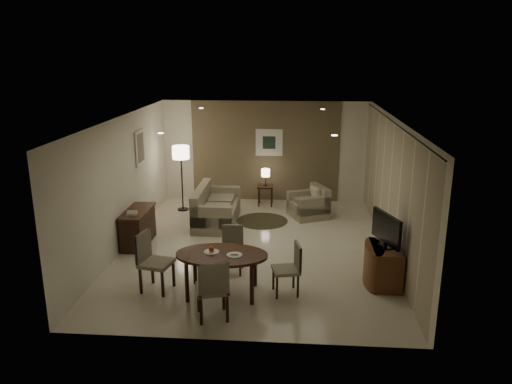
# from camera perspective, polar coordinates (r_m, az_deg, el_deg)

# --- Properties ---
(room_shell) EXTENTS (5.50, 7.00, 2.70)m
(room_shell) POSITION_cam_1_polar(r_m,az_deg,el_deg) (10.47, 0.08, 1.35)
(room_shell) COLOR beige
(room_shell) RESTS_ON ground
(taupe_accent) EXTENTS (3.96, 0.03, 2.70)m
(taupe_accent) POSITION_cam_1_polar(r_m,az_deg,el_deg) (13.47, 1.08, 4.66)
(taupe_accent) COLOR brown
(taupe_accent) RESTS_ON wall_back
(curtain_wall) EXTENTS (0.08, 6.70, 2.58)m
(curtain_wall) POSITION_cam_1_polar(r_m,az_deg,el_deg) (10.25, 15.03, 0.29)
(curtain_wall) COLOR #BCA992
(curtain_wall) RESTS_ON wall_right
(curtain_rod) EXTENTS (0.03, 6.80, 0.03)m
(curtain_rod) POSITION_cam_1_polar(r_m,az_deg,el_deg) (9.98, 15.57, 7.60)
(curtain_rod) COLOR black
(curtain_rod) RESTS_ON wall_right
(art_back_frame) EXTENTS (0.72, 0.03, 0.72)m
(art_back_frame) POSITION_cam_1_polar(r_m,az_deg,el_deg) (13.40, 1.51, 5.68)
(art_back_frame) COLOR silver
(art_back_frame) RESTS_ON wall_back
(art_back_canvas) EXTENTS (0.34, 0.01, 0.34)m
(art_back_canvas) POSITION_cam_1_polar(r_m,az_deg,el_deg) (13.38, 1.50, 5.66)
(art_back_canvas) COLOR #1B3025
(art_back_canvas) RESTS_ON wall_back
(art_left_frame) EXTENTS (0.03, 0.60, 0.80)m
(art_left_frame) POSITION_cam_1_polar(r_m,az_deg,el_deg) (11.65, -13.13, 4.95)
(art_left_frame) COLOR silver
(art_left_frame) RESTS_ON wall_left
(art_left_canvas) EXTENTS (0.01, 0.46, 0.64)m
(art_left_canvas) POSITION_cam_1_polar(r_m,az_deg,el_deg) (11.64, -13.06, 4.95)
(art_left_canvas) COLOR gray
(art_left_canvas) RESTS_ON wall_left
(downlight_nl) EXTENTS (0.10, 0.10, 0.01)m
(downlight_nl) POSITION_cam_1_polar(r_m,az_deg,el_deg) (8.30, -10.84, 6.62)
(downlight_nl) COLOR white
(downlight_nl) RESTS_ON ceiling
(downlight_nr) EXTENTS (0.10, 0.10, 0.01)m
(downlight_nr) POSITION_cam_1_polar(r_m,az_deg,el_deg) (8.04, 8.95, 6.41)
(downlight_nr) COLOR white
(downlight_nr) RESTS_ON ceiling
(downlight_fl) EXTENTS (0.10, 0.10, 0.01)m
(downlight_fl) POSITION_cam_1_polar(r_m,az_deg,el_deg) (11.78, -6.29, 9.50)
(downlight_fl) COLOR white
(downlight_fl) RESTS_ON ceiling
(downlight_fr) EXTENTS (0.10, 0.10, 0.01)m
(downlight_fr) POSITION_cam_1_polar(r_m,az_deg,el_deg) (11.59, 7.63, 9.36)
(downlight_fr) COLOR white
(downlight_fr) RESTS_ON ceiling
(console_desk) EXTENTS (0.48, 1.20, 0.75)m
(console_desk) POSITION_cam_1_polar(r_m,az_deg,el_deg) (10.86, -13.34, -3.95)
(console_desk) COLOR #402614
(console_desk) RESTS_ON floor
(telephone) EXTENTS (0.20, 0.14, 0.09)m
(telephone) POSITION_cam_1_polar(r_m,az_deg,el_deg) (10.45, -13.97, -2.31)
(telephone) COLOR white
(telephone) RESTS_ON console_desk
(tv_cabinet) EXTENTS (0.48, 0.90, 0.70)m
(tv_cabinet) POSITION_cam_1_polar(r_m,az_deg,el_deg) (9.12, 14.50, -8.11)
(tv_cabinet) COLOR brown
(tv_cabinet) RESTS_ON floor
(flat_tv) EXTENTS (0.36, 0.85, 0.60)m
(flat_tv) POSITION_cam_1_polar(r_m,az_deg,el_deg) (8.87, 14.67, -4.15)
(flat_tv) COLOR black
(flat_tv) RESTS_ON tv_cabinet
(dining_table) EXTENTS (1.54, 0.96, 0.72)m
(dining_table) POSITION_cam_1_polar(r_m,az_deg,el_deg) (8.52, -3.89, -9.31)
(dining_table) COLOR #402614
(dining_table) RESTS_ON floor
(chair_near) EXTENTS (0.59, 0.59, 0.99)m
(chair_near) POSITION_cam_1_polar(r_m,az_deg,el_deg) (7.77, -5.01, -10.85)
(chair_near) COLOR gray
(chair_near) RESTS_ON floor
(chair_far) EXTENTS (0.42, 0.42, 0.86)m
(chair_far) POSITION_cam_1_polar(r_m,az_deg,el_deg) (9.26, -2.79, -6.68)
(chair_far) COLOR gray
(chair_far) RESTS_ON floor
(chair_left) EXTENTS (0.59, 0.59, 1.03)m
(chair_left) POSITION_cam_1_polar(r_m,az_deg,el_deg) (8.72, -11.30, -7.88)
(chair_left) COLOR gray
(chair_left) RESTS_ON floor
(chair_right) EXTENTS (0.51, 0.51, 0.88)m
(chair_right) POSITION_cam_1_polar(r_m,az_deg,el_deg) (8.48, 3.41, -8.81)
(chair_right) COLOR gray
(chair_right) RESTS_ON floor
(plate_a) EXTENTS (0.26, 0.26, 0.02)m
(plate_a) POSITION_cam_1_polar(r_m,az_deg,el_deg) (8.44, -5.11, -6.84)
(plate_a) COLOR white
(plate_a) RESTS_ON dining_table
(plate_b) EXTENTS (0.26, 0.26, 0.02)m
(plate_b) POSITION_cam_1_polar(r_m,az_deg,el_deg) (8.29, -2.47, -7.21)
(plate_b) COLOR white
(plate_b) RESTS_ON dining_table
(fruit_apple) EXTENTS (0.09, 0.09, 0.09)m
(fruit_apple) POSITION_cam_1_polar(r_m,az_deg,el_deg) (8.42, -5.12, -6.51)
(fruit_apple) COLOR red
(fruit_apple) RESTS_ON plate_a
(napkin) EXTENTS (0.12, 0.08, 0.03)m
(napkin) POSITION_cam_1_polar(r_m,az_deg,el_deg) (8.28, -2.48, -7.06)
(napkin) COLOR white
(napkin) RESTS_ON plate_b
(round_rug) EXTENTS (1.23, 1.23, 0.01)m
(round_rug) POSITION_cam_1_polar(r_m,az_deg,el_deg) (12.08, 0.72, -3.31)
(round_rug) COLOR #443B26
(round_rug) RESTS_ON floor
(sofa) EXTENTS (1.85, 0.93, 0.87)m
(sofa) POSITION_cam_1_polar(r_m,az_deg,el_deg) (11.85, -4.51, -1.55)
(sofa) COLOR gray
(sofa) RESTS_ON floor
(armchair) EXTENTS (1.08, 1.10, 0.76)m
(armchair) POSITION_cam_1_polar(r_m,az_deg,el_deg) (12.34, 5.99, -1.15)
(armchair) COLOR gray
(armchair) RESTS_ON floor
(side_table) EXTENTS (0.42, 0.42, 0.54)m
(side_table) POSITION_cam_1_polar(r_m,az_deg,el_deg) (13.23, 1.09, -0.38)
(side_table) COLOR black
(side_table) RESTS_ON floor
(table_lamp) EXTENTS (0.22, 0.22, 0.50)m
(table_lamp) POSITION_cam_1_polar(r_m,az_deg,el_deg) (13.10, 1.10, 1.80)
(table_lamp) COLOR #FFEAC1
(table_lamp) RESTS_ON side_table
(floor_lamp) EXTENTS (0.42, 0.42, 1.67)m
(floor_lamp) POSITION_cam_1_polar(r_m,az_deg,el_deg) (12.81, -8.47, 1.54)
(floor_lamp) COLOR #FFE5B7
(floor_lamp) RESTS_ON floor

